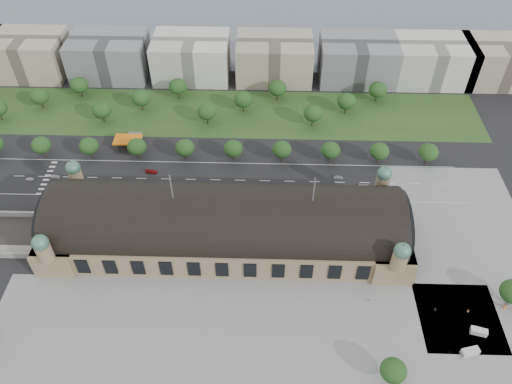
{
  "coord_description": "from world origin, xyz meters",
  "views": [
    {
      "loc": [
        16.62,
        -137.6,
        164.67
      ],
      "look_at": [
        12.29,
        15.92,
        14.0
      ],
      "focal_mm": 35.0,
      "sensor_mm": 36.0,
      "label": 1
    }
  ],
  "objects_px": {
    "petrol_station": "(132,138)",
    "pedestrian_0": "(369,301)",
    "traffic_car_4": "(269,184)",
    "van_east": "(478,331)",
    "traffic_car_5": "(338,178)",
    "bus_mid": "(225,186)",
    "traffic_car_2": "(88,192)",
    "traffic_car_6": "(363,187)",
    "pedestrian_4": "(449,352)",
    "traffic_car_1": "(55,177)",
    "bus_west": "(245,189)",
    "advertising_column": "(505,306)",
    "parked_car_1": "(113,202)",
    "traffic_car_0": "(30,179)",
    "parked_car_2": "(141,198)",
    "van_south": "(469,352)",
    "parked_car_5": "(140,203)",
    "traffic_car_3": "(152,172)",
    "parked_car_6": "(172,203)",
    "bus_east": "(271,192)",
    "parked_car_0": "(57,201)",
    "pedestrian_5": "(468,311)",
    "parked_car_3": "(120,196)"
  },
  "relations": [
    {
      "from": "traffic_car_4",
      "to": "parked_car_1",
      "type": "height_order",
      "value": "traffic_car_4"
    },
    {
      "from": "traffic_car_0",
      "to": "bus_mid",
      "type": "xyz_separation_m",
      "value": [
        94.83,
        -3.35,
        0.88
      ]
    },
    {
      "from": "traffic_car_6",
      "to": "bus_mid",
      "type": "distance_m",
      "value": 65.73
    },
    {
      "from": "van_south",
      "to": "pedestrian_5",
      "type": "bearing_deg",
      "value": 60.86
    },
    {
      "from": "parked_car_2",
      "to": "traffic_car_3",
      "type": "bearing_deg",
      "value": 146.05
    },
    {
      "from": "parked_car_3",
      "to": "van_east",
      "type": "relative_size",
      "value": 0.69
    },
    {
      "from": "pedestrian_0",
      "to": "pedestrian_4",
      "type": "xyz_separation_m",
      "value": [
        25.59,
        -20.56,
        -0.08
      ]
    },
    {
      "from": "traffic_car_5",
      "to": "traffic_car_4",
      "type": "bearing_deg",
      "value": 100.32
    },
    {
      "from": "traffic_car_2",
      "to": "bus_west",
      "type": "relative_size",
      "value": 0.43
    },
    {
      "from": "traffic_car_2",
      "to": "traffic_car_6",
      "type": "bearing_deg",
      "value": 98.21
    },
    {
      "from": "traffic_car_4",
      "to": "parked_car_5",
      "type": "distance_m",
      "value": 60.84
    },
    {
      "from": "petrol_station",
      "to": "parked_car_1",
      "type": "xyz_separation_m",
      "value": [
        0.32,
        -44.28,
        -2.31
      ]
    },
    {
      "from": "bus_mid",
      "to": "van_south",
      "type": "bearing_deg",
      "value": -132.24
    },
    {
      "from": "traffic_car_0",
      "to": "pedestrian_5",
      "type": "relative_size",
      "value": 2.16
    },
    {
      "from": "pedestrian_4",
      "to": "traffic_car_1",
      "type": "bearing_deg",
      "value": -70.35
    },
    {
      "from": "petrol_station",
      "to": "traffic_car_4",
      "type": "xyz_separation_m",
      "value": [
        71.84,
        -30.26,
        -2.25
      ]
    },
    {
      "from": "bus_east",
      "to": "pedestrian_5",
      "type": "height_order",
      "value": "bus_east"
    },
    {
      "from": "traffic_car_4",
      "to": "parked_car_6",
      "type": "distance_m",
      "value": 46.4
    },
    {
      "from": "traffic_car_4",
      "to": "parked_car_2",
      "type": "height_order",
      "value": "parked_car_2"
    },
    {
      "from": "bus_west",
      "to": "parked_car_1",
      "type": "bearing_deg",
      "value": 102.15
    },
    {
      "from": "parked_car_5",
      "to": "traffic_car_5",
      "type": "bearing_deg",
      "value": 71.8
    },
    {
      "from": "parked_car_1",
      "to": "bus_mid",
      "type": "relative_size",
      "value": 0.42
    },
    {
      "from": "traffic_car_1",
      "to": "traffic_car_6",
      "type": "relative_size",
      "value": 0.79
    },
    {
      "from": "pedestrian_5",
      "to": "traffic_car_1",
      "type": "bearing_deg",
      "value": -146.4
    },
    {
      "from": "traffic_car_4",
      "to": "bus_mid",
      "type": "relative_size",
      "value": 0.37
    },
    {
      "from": "van_south",
      "to": "pedestrian_4",
      "type": "height_order",
      "value": "van_south"
    },
    {
      "from": "van_south",
      "to": "parked_car_2",
      "type": "bearing_deg",
      "value": 136.23
    },
    {
      "from": "parked_car_1",
      "to": "traffic_car_6",
      "type": "bearing_deg",
      "value": 75.63
    },
    {
      "from": "bus_mid",
      "to": "advertising_column",
      "type": "distance_m",
      "value": 127.42
    },
    {
      "from": "traffic_car_4",
      "to": "parked_car_2",
      "type": "xyz_separation_m",
      "value": [
        -59.2,
        -11.48,
        0.13
      ]
    },
    {
      "from": "pedestrian_0",
      "to": "parked_car_0",
      "type": "bearing_deg",
      "value": 144.35
    },
    {
      "from": "traffic_car_1",
      "to": "traffic_car_3",
      "type": "distance_m",
      "value": 46.34
    },
    {
      "from": "traffic_car_2",
      "to": "traffic_car_4",
      "type": "relative_size",
      "value": 1.36
    },
    {
      "from": "traffic_car_6",
      "to": "pedestrian_4",
      "type": "height_order",
      "value": "pedestrian_4"
    },
    {
      "from": "bus_mid",
      "to": "traffic_car_5",
      "type": "bearing_deg",
      "value": -81.89
    },
    {
      "from": "traffic_car_2",
      "to": "pedestrian_4",
      "type": "distance_m",
      "value": 168.31
    },
    {
      "from": "traffic_car_6",
      "to": "parked_car_0",
      "type": "relative_size",
      "value": 1.4
    },
    {
      "from": "bus_west",
      "to": "advertising_column",
      "type": "height_order",
      "value": "bus_west"
    },
    {
      "from": "bus_east",
      "to": "petrol_station",
      "type": "bearing_deg",
      "value": 63.25
    },
    {
      "from": "parked_car_5",
      "to": "parked_car_6",
      "type": "distance_m",
      "value": 14.83
    },
    {
      "from": "traffic_car_0",
      "to": "parked_car_2",
      "type": "distance_m",
      "value": 57.61
    },
    {
      "from": "pedestrian_0",
      "to": "petrol_station",
      "type": "bearing_deg",
      "value": 124.08
    },
    {
      "from": "petrol_station",
      "to": "advertising_column",
      "type": "bearing_deg",
      "value": -30.52
    },
    {
      "from": "petrol_station",
      "to": "pedestrian_0",
      "type": "bearing_deg",
      "value": -40.38
    },
    {
      "from": "parked_car_2",
      "to": "parked_car_6",
      "type": "height_order",
      "value": "parked_car_2"
    },
    {
      "from": "traffic_car_4",
      "to": "van_east",
      "type": "height_order",
      "value": "van_east"
    },
    {
      "from": "traffic_car_6",
      "to": "pedestrian_0",
      "type": "distance_m",
      "value": 63.9
    },
    {
      "from": "traffic_car_6",
      "to": "parked_car_5",
      "type": "relative_size",
      "value": 1.13
    },
    {
      "from": "advertising_column",
      "to": "petrol_station",
      "type": "bearing_deg",
      "value": 149.48
    },
    {
      "from": "traffic_car_3",
      "to": "pedestrian_0",
      "type": "height_order",
      "value": "pedestrian_0"
    }
  ]
}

